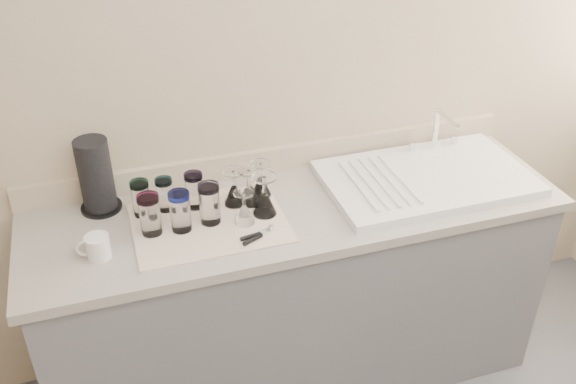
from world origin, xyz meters
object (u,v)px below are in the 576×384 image
object	(u,v)px
sink_unit	(426,177)
tumbler_purple	(194,190)
can_opener	(258,236)
goblet_extra	(249,192)
goblet_front_right	(265,201)
paper_towel_roll	(96,176)
tumbler_teal	(141,198)
goblet_back_left	(234,192)
goblet_back_right	(261,184)
tumbler_lavender	(209,203)
white_mug	(97,247)
tumbler_blue	(180,211)
tumbler_cyan	(165,194)
goblet_front_left	(244,212)
tumbler_magenta	(150,214)

from	to	relation	value
sink_unit	tumbler_purple	world-z (taller)	sink_unit
can_opener	goblet_extra	bearing A→B (deg)	81.99
goblet_front_right	paper_towel_roll	world-z (taller)	paper_towel_roll
tumbler_teal	tumbler_purple	bearing A→B (deg)	-2.19
sink_unit	paper_towel_roll	size ratio (longest dim) A/B	2.84
goblet_back_left	goblet_back_right	distance (m)	0.12
can_opener	tumbler_lavender	bearing A→B (deg)	132.67
sink_unit	goblet_back_left	bearing A→B (deg)	174.76
tumbler_teal	white_mug	distance (m)	0.27
tumbler_teal	white_mug	bearing A→B (deg)	-130.92
tumbler_lavender	paper_towel_roll	bearing A→B (deg)	149.04
goblet_extra	paper_towel_roll	xyz separation A→B (m)	(-0.54, 0.15, 0.08)
goblet_extra	white_mug	bearing A→B (deg)	-164.90
white_mug	can_opener	bearing A→B (deg)	-7.38
tumbler_blue	can_opener	size ratio (longest dim) A/B	1.19
tumbler_cyan	goblet_front_left	world-z (taller)	same
tumbler_blue	goblet_extra	bearing A→B (deg)	18.27
tumbler_teal	paper_towel_roll	distance (m)	0.19
tumbler_magenta	tumbler_lavender	world-z (taller)	tumbler_lavender
goblet_front_left	tumbler_lavender	bearing A→B (deg)	159.11
tumbler_lavender	goblet_back_right	distance (m)	0.26
goblet_back_right	tumbler_purple	bearing A→B (deg)	-179.24
tumbler_teal	can_opener	distance (m)	0.46
sink_unit	goblet_front_right	size ratio (longest dim) A/B	5.10
tumbler_teal	tumbler_blue	size ratio (longest dim) A/B	0.91
goblet_back_right	goblet_front_left	world-z (taller)	goblet_back_right
tumbler_cyan	goblet_back_left	size ratio (longest dim) A/B	0.90
goblet_back_right	white_mug	size ratio (longest dim) A/B	1.18
tumbler_teal	goblet_front_right	world-z (taller)	goblet_front_right
can_opener	goblet_back_left	bearing A→B (deg)	95.65
tumbler_purple	goblet_back_left	size ratio (longest dim) A/B	0.97
tumbler_cyan	goblet_back_left	xyz separation A→B (m)	(0.25, -0.04, -0.02)
tumbler_purple	tumbler_lavender	xyz separation A→B (m)	(0.03, -0.12, 0.01)
goblet_front_left	paper_towel_roll	xyz separation A→B (m)	(-0.49, 0.27, 0.09)
can_opener	white_mug	xyz separation A→B (m)	(-0.54, 0.07, 0.03)
goblet_front_left	white_mug	distance (m)	0.52
tumbler_lavender	goblet_extra	world-z (taller)	tumbler_lavender
tumbler_blue	white_mug	xyz separation A→B (m)	(-0.30, -0.06, -0.04)
tumbler_magenta	goblet_back_left	world-z (taller)	tumbler_magenta
goblet_back_left	can_opener	size ratio (longest dim) A/B	1.13
goblet_back_left	tumbler_teal	bearing A→B (deg)	174.16
tumbler_magenta	tumbler_teal	bearing A→B (deg)	97.21
goblet_back_left	paper_towel_roll	bearing A→B (deg)	164.60
tumbler_blue	goblet_back_left	size ratio (longest dim) A/B	1.05
tumbler_magenta	tumbler_lavender	size ratio (longest dim) A/B	0.99
tumbler_purple	tumbler_lavender	world-z (taller)	tumbler_lavender
tumbler_teal	goblet_extra	bearing A→B (deg)	-6.93
tumbler_magenta	goblet_front_right	xyz separation A→B (m)	(0.42, -0.01, -0.02)
goblet_front_right	paper_towel_roll	distance (m)	0.63
tumbler_magenta	can_opener	distance (m)	0.38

